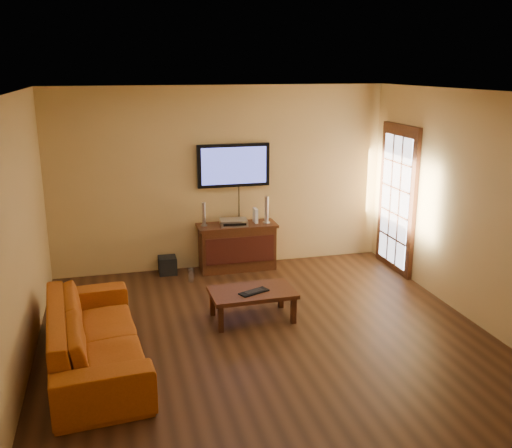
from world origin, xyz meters
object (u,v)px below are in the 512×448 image
object	(u,v)px
av_receiver	(234,222)
keyboard	(254,292)
bottle	(191,275)
speaker_left	(204,215)
speaker_right	(267,211)
media_console	(237,247)
coffee_table	(252,294)
television	(234,165)
game_console	(255,215)
sofa	(94,325)
subwoofer	(168,265)

from	to	relation	value
av_receiver	keyboard	size ratio (longest dim) A/B	1.00
bottle	keyboard	bearing A→B (deg)	-69.82
speaker_left	speaker_right	size ratio (longest dim) A/B	0.87
speaker_left	speaker_right	distance (m)	0.93
media_console	coffee_table	distance (m)	1.80
media_console	television	distance (m)	1.21
media_console	coffee_table	size ratio (longest dim) A/B	1.16
av_receiver	keyboard	bearing A→B (deg)	-90.01
speaker_right	television	bearing A→B (deg)	154.70
television	game_console	world-z (taller)	television
game_console	bottle	distance (m)	1.32
media_console	speaker_right	world-z (taller)	speaker_right
sofa	speaker_left	world-z (taller)	speaker_left
television	bottle	xyz separation A→B (m)	(-0.76, -0.55, -1.44)
speaker_left	speaker_right	world-z (taller)	speaker_right
television	speaker_right	world-z (taller)	television
speaker_right	subwoofer	size ratio (longest dim) A/B	1.56
sofa	bottle	world-z (taller)	sofa
game_console	bottle	size ratio (longest dim) A/B	0.99
television	subwoofer	distance (m)	1.76
media_console	speaker_left	size ratio (longest dim) A/B	3.37
speaker_left	game_console	bearing A→B (deg)	-0.77
keyboard	media_console	bearing A→B (deg)	83.47
television	coffee_table	bearing A→B (deg)	-96.26
speaker_right	game_console	bearing A→B (deg)	159.63
coffee_table	subwoofer	size ratio (longest dim) A/B	3.95
bottle	television	bearing A→B (deg)	36.25
av_receiver	speaker_right	bearing A→B (deg)	5.82
television	media_console	bearing A→B (deg)	-90.00
coffee_table	game_console	world-z (taller)	game_console
media_console	speaker_right	bearing A→B (deg)	-3.28
sofa	speaker_left	xyz separation A→B (m)	(1.54, 2.49, 0.42)
sofa	game_console	size ratio (longest dim) A/B	10.34
television	game_console	bearing A→B (deg)	-27.79
speaker_right	game_console	size ratio (longest dim) A/B	1.85
media_console	keyboard	size ratio (longest dim) A/B	3.02
av_receiver	subwoofer	size ratio (longest dim) A/B	1.52
sofa	speaker_right	xyz separation A→B (m)	(2.47, 2.42, 0.44)
speaker_left	bottle	bearing A→B (deg)	-123.56
media_console	game_console	distance (m)	0.54
speaker_left	keyboard	distance (m)	1.97
av_receiver	game_console	xyz separation A→B (m)	(0.35, 0.07, 0.06)
sofa	speaker_left	size ratio (longest dim) A/B	6.43
subwoofer	game_console	bearing A→B (deg)	-0.93
television	coffee_table	world-z (taller)	television
coffee_table	subwoofer	xyz separation A→B (m)	(-0.82, 1.83, -0.19)
speaker_left	av_receiver	bearing A→B (deg)	-10.15
sofa	speaker_left	distance (m)	2.96
speaker_left	subwoofer	bearing A→B (deg)	179.00
sofa	av_receiver	xyz separation A→B (m)	(1.97, 2.42, 0.30)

